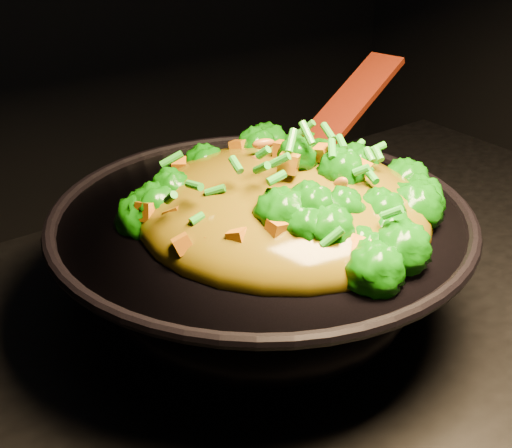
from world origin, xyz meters
TOP-DOWN VIEW (x-y plane):
  - wok at (-0.08, 0.10)m, footprint 0.56×0.56m
  - stir_fry at (-0.06, 0.08)m, footprint 0.38×0.38m
  - spatula at (0.05, 0.15)m, footprint 0.31×0.13m
  - back_pot at (-0.04, 0.29)m, footprint 0.22×0.22m

SIDE VIEW (x-z plane):
  - back_pot at x=-0.04m, z-range 0.90..1.01m
  - wok at x=-0.08m, z-range 0.90..1.03m
  - spatula at x=0.05m, z-range 1.02..1.15m
  - stir_fry at x=-0.06m, z-range 1.03..1.14m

